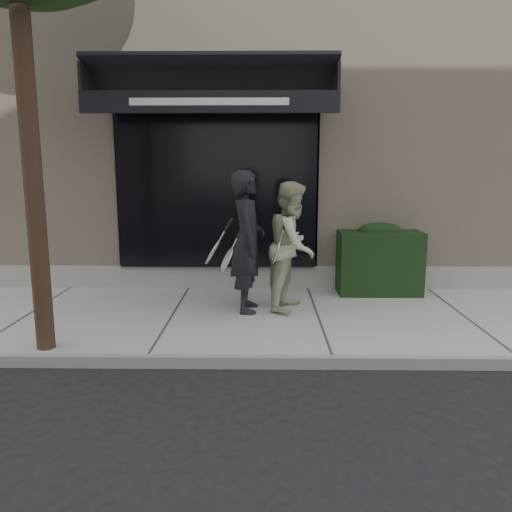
{
  "coord_description": "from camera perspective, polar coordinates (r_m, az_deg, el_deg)",
  "views": [
    {
      "loc": [
        -0.75,
        -6.62,
        2.15
      ],
      "look_at": [
        -0.86,
        0.6,
        0.83
      ],
      "focal_mm": 35.0,
      "sensor_mm": 36.0,
      "label": 1
    }
  ],
  "objects": [
    {
      "name": "ground",
      "position": [
        7.0,
        7.02,
        -7.63
      ],
      "size": [
        80.0,
        80.0,
        0.0
      ],
      "primitive_type": "plane",
      "color": "black",
      "rests_on": "ground"
    },
    {
      "name": "sidewalk",
      "position": [
        6.98,
        7.03,
        -7.16
      ],
      "size": [
        20.0,
        3.0,
        0.12
      ],
      "primitive_type": "cube",
      "color": "#A3A39E",
      "rests_on": "ground"
    },
    {
      "name": "curb",
      "position": [
        5.53,
        8.77,
        -11.88
      ],
      "size": [
        20.0,
        0.1,
        0.14
      ],
      "primitive_type": "cube",
      "color": "gray",
      "rests_on": "ground"
    },
    {
      "name": "building_facade",
      "position": [
        11.61,
        4.61,
        13.2
      ],
      "size": [
        14.3,
        8.04,
        5.64
      ],
      "color": "beige",
      "rests_on": "ground"
    },
    {
      "name": "hedge",
      "position": [
        8.22,
        13.83,
        -0.42
      ],
      "size": [
        1.3,
        0.7,
        1.14
      ],
      "color": "black",
      "rests_on": "sidewalk"
    },
    {
      "name": "pedestrian_front",
      "position": [
        6.91,
        -0.99,
        1.62
      ],
      "size": [
        0.78,
        0.91,
        1.97
      ],
      "color": "black",
      "rests_on": "sidewalk"
    },
    {
      "name": "pedestrian_back",
      "position": [
        7.06,
        4.18,
        1.15
      ],
      "size": [
        0.92,
        1.05,
        1.81
      ],
      "color": "#BBBA95",
      "rests_on": "sidewalk"
    }
  ]
}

